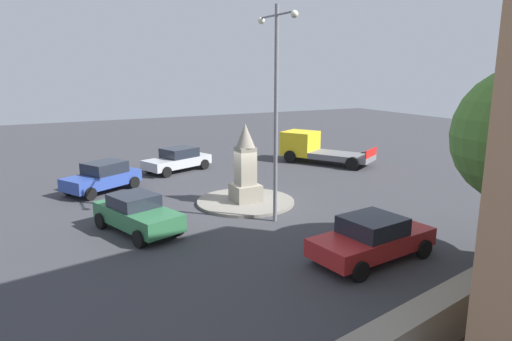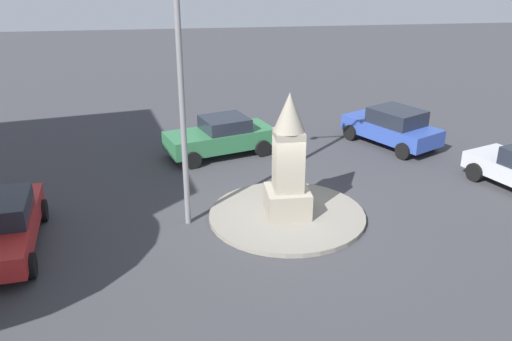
{
  "view_description": "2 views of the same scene",
  "coord_description": "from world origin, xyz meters",
  "px_view_note": "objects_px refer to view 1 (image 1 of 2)",
  "views": [
    {
      "loc": [
        18.73,
        -9.07,
        6.24
      ],
      "look_at": [
        -0.14,
        0.63,
        1.49
      ],
      "focal_mm": 31.93,
      "sensor_mm": 36.0,
      "label": 1
    },
    {
      "loc": [
        2.79,
        14.18,
        7.5
      ],
      "look_at": [
        0.84,
        -0.68,
        1.27
      ],
      "focal_mm": 38.28,
      "sensor_mm": 36.0,
      "label": 2
    }
  ],
  "objects_px": {
    "car_blue_parked_right": "(103,177)",
    "streetlamp": "(276,97)",
    "truck_yellow_far_side": "(313,148)",
    "car_silver_passing": "(178,159)",
    "monument": "(245,168)",
    "car_red_approaching": "(372,238)",
    "car_green_near_island": "(137,213)"
  },
  "relations": [
    {
      "from": "car_red_approaching",
      "to": "car_blue_parked_right",
      "type": "bearing_deg",
      "value": -153.49
    },
    {
      "from": "car_blue_parked_right",
      "to": "car_green_near_island",
      "type": "bearing_deg",
      "value": 1.66
    },
    {
      "from": "streetlamp",
      "to": "car_silver_passing",
      "type": "bearing_deg",
      "value": -176.61
    },
    {
      "from": "monument",
      "to": "car_red_approaching",
      "type": "bearing_deg",
      "value": 6.44
    },
    {
      "from": "streetlamp",
      "to": "car_blue_parked_right",
      "type": "distance_m",
      "value": 10.87
    },
    {
      "from": "car_green_near_island",
      "to": "truck_yellow_far_side",
      "type": "xyz_separation_m",
      "value": [
        -8.23,
        13.86,
        0.24
      ]
    },
    {
      "from": "streetlamp",
      "to": "car_silver_passing",
      "type": "height_order",
      "value": "streetlamp"
    },
    {
      "from": "streetlamp",
      "to": "car_red_approaching",
      "type": "xyz_separation_m",
      "value": [
        4.91,
        0.93,
        -4.4
      ]
    },
    {
      "from": "car_blue_parked_right",
      "to": "car_silver_passing",
      "type": "bearing_deg",
      "value": 120.34
    },
    {
      "from": "car_green_near_island",
      "to": "truck_yellow_far_side",
      "type": "relative_size",
      "value": 0.69
    },
    {
      "from": "monument",
      "to": "car_silver_passing",
      "type": "distance_m",
      "value": 8.3
    },
    {
      "from": "car_silver_passing",
      "to": "car_blue_parked_right",
      "type": "relative_size",
      "value": 1.08
    },
    {
      "from": "car_red_approaching",
      "to": "car_silver_passing",
      "type": "bearing_deg",
      "value": -174.34
    },
    {
      "from": "monument",
      "to": "streetlamp",
      "type": "distance_m",
      "value": 4.5
    },
    {
      "from": "car_red_approaching",
      "to": "car_blue_parked_right",
      "type": "height_order",
      "value": "car_blue_parked_right"
    },
    {
      "from": "truck_yellow_far_side",
      "to": "car_silver_passing",
      "type": "bearing_deg",
      "value": -99.62
    },
    {
      "from": "streetlamp",
      "to": "truck_yellow_far_side",
      "type": "xyz_separation_m",
      "value": [
        -9.58,
        8.44,
        -4.15
      ]
    },
    {
      "from": "car_red_approaching",
      "to": "car_green_near_island",
      "type": "relative_size",
      "value": 1.05
    },
    {
      "from": "streetlamp",
      "to": "monument",
      "type": "bearing_deg",
      "value": 179.07
    },
    {
      "from": "car_red_approaching",
      "to": "car_green_near_island",
      "type": "distance_m",
      "value": 8.91
    },
    {
      "from": "monument",
      "to": "car_silver_passing",
      "type": "height_order",
      "value": "monument"
    },
    {
      "from": "car_red_approaching",
      "to": "truck_yellow_far_side",
      "type": "distance_m",
      "value": 16.32
    },
    {
      "from": "monument",
      "to": "truck_yellow_far_side",
      "type": "distance_m",
      "value": 10.74
    },
    {
      "from": "car_red_approaching",
      "to": "truck_yellow_far_side",
      "type": "height_order",
      "value": "truck_yellow_far_side"
    },
    {
      "from": "monument",
      "to": "car_blue_parked_right",
      "type": "xyz_separation_m",
      "value": [
        -5.3,
        -5.67,
        -0.94
      ]
    },
    {
      "from": "truck_yellow_far_side",
      "to": "monument",
      "type": "bearing_deg",
      "value": -51.54
    },
    {
      "from": "streetlamp",
      "to": "truck_yellow_far_side",
      "type": "relative_size",
      "value": 1.37
    },
    {
      "from": "streetlamp",
      "to": "truck_yellow_far_side",
      "type": "distance_m",
      "value": 13.42
    },
    {
      "from": "streetlamp",
      "to": "car_red_approaching",
      "type": "height_order",
      "value": "streetlamp"
    },
    {
      "from": "car_blue_parked_right",
      "to": "monument",
      "type": "bearing_deg",
      "value": 46.89
    },
    {
      "from": "car_blue_parked_right",
      "to": "streetlamp",
      "type": "bearing_deg",
      "value": 34.36
    },
    {
      "from": "car_silver_passing",
      "to": "car_blue_parked_right",
      "type": "distance_m",
      "value": 5.75
    }
  ]
}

